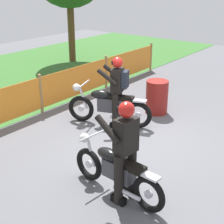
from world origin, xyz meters
The scene contains 7 objects.
ground centered at (0.00, 0.00, -0.01)m, with size 24.00×24.00×0.02m, color #5B5B60.
barrier_fence centered at (0.00, 2.83, 0.54)m, with size 11.08×0.08×1.05m.
motorcycle_lead centered at (0.46, 0.94, 0.49)m, with size 0.94×2.02×1.00m.
motorcycle_trailing centered at (-1.71, -0.92, 0.44)m, with size 0.56×1.92×0.91m.
rider_lead centered at (0.54, 0.73, 0.95)m, with size 0.67×0.77×1.69m.
rider_trailing centered at (-1.73, -1.11, 0.92)m, with size 0.58×0.59×1.69m.
oil_drum centered at (1.84, 0.40, 0.44)m, with size 0.58×0.58×0.88m, color maroon.
Camera 1 is at (-5.55, -3.79, 3.40)m, focal length 54.46 mm.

